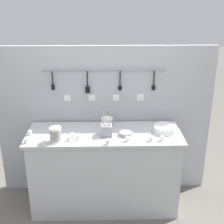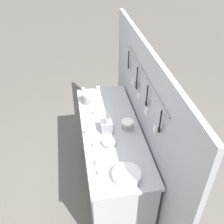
# 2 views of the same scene
# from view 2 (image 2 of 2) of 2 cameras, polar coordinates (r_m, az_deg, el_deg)

# --- Properties ---
(ground_plane) EXTENTS (20.00, 20.00, 0.00)m
(ground_plane) POSITION_cam_2_polar(r_m,az_deg,el_deg) (3.28, -0.13, -15.37)
(ground_plane) COLOR #666059
(counter) EXTENTS (1.59, 0.59, 0.88)m
(counter) POSITION_cam_2_polar(r_m,az_deg,el_deg) (2.95, -0.14, -10.12)
(counter) COLOR #B7BABC
(counter) RESTS_ON ground
(back_wall) EXTENTS (2.39, 0.08, 1.71)m
(back_wall) POSITION_cam_2_polar(r_m,az_deg,el_deg) (2.72, 6.69, -3.14)
(back_wall) COLOR #A8AAB2
(back_wall) RESTS_ON ground
(bowl_stack_wide_centre) EXTENTS (0.11, 0.11, 0.15)m
(bowl_stack_wide_centre) POSITION_cam_2_polar(r_m,az_deg,el_deg) (2.95, -5.27, 2.88)
(bowl_stack_wide_centre) COLOR white
(bowl_stack_wide_centre) RESTS_ON counter
(bowl_stack_tall_left) EXTENTS (0.12, 0.12, 0.10)m
(bowl_stack_tall_left) POSITION_cam_2_polar(r_m,az_deg,el_deg) (2.61, 3.36, -2.87)
(bowl_stack_tall_left) COLOR white
(bowl_stack_tall_left) RESTS_ON counter
(plate_stack) EXTENTS (0.24, 0.24, 0.06)m
(plate_stack) POSITION_cam_2_polar(r_m,az_deg,el_deg) (2.19, 3.20, -13.59)
(plate_stack) COLOR white
(plate_stack) RESTS_ON counter
(steel_mixing_bowl) EXTENTS (0.13, 0.13, 0.04)m
(steel_mixing_bowl) POSITION_cam_2_polar(r_m,az_deg,el_deg) (2.46, -0.71, -6.71)
(steel_mixing_bowl) COLOR #93969E
(steel_mixing_bowl) RESTS_ON counter
(cutlery_caddy) EXTENTS (0.11, 0.11, 0.28)m
(cutlery_caddy) POSITION_cam_2_polar(r_m,az_deg,el_deg) (2.58, -1.25, -3.09)
(cutlery_caddy) COLOR #93969E
(cutlery_caddy) RESTS_ON counter
(cup_edge_far) EXTENTS (0.04, 0.04, 0.05)m
(cup_edge_far) POSITION_cam_2_polar(r_m,az_deg,el_deg) (3.07, -6.69, 3.17)
(cup_edge_far) COLOR white
(cup_edge_far) RESTS_ON counter
(cup_centre) EXTENTS (0.04, 0.04, 0.05)m
(cup_centre) POSITION_cam_2_polar(r_m,az_deg,el_deg) (2.81, -3.73, -0.21)
(cup_centre) COLOR white
(cup_centre) RESTS_ON counter
(cup_mid_row) EXTENTS (0.04, 0.04, 0.05)m
(cup_mid_row) POSITION_cam_2_polar(r_m,az_deg,el_deg) (2.86, -3.23, 0.54)
(cup_mid_row) COLOR white
(cup_mid_row) RESTS_ON counter
(cup_back_left) EXTENTS (0.04, 0.04, 0.05)m
(cup_back_left) POSITION_cam_2_polar(r_m,az_deg,el_deg) (2.28, -3.09, -11.08)
(cup_back_left) COLOR white
(cup_back_left) RESTS_ON counter
(cup_front_right) EXTENTS (0.04, 0.04, 0.05)m
(cup_front_right) POSITION_cam_2_polar(r_m,az_deg,el_deg) (2.44, -3.81, -7.14)
(cup_front_right) COLOR white
(cup_front_right) RESTS_ON counter
(cup_by_caddy) EXTENTS (0.04, 0.04, 0.05)m
(cup_by_caddy) POSITION_cam_2_polar(r_m,az_deg,el_deg) (2.21, -2.60, -13.15)
(cup_by_caddy) COLOR white
(cup_by_caddy) RESTS_ON counter
(cup_edge_near) EXTENTS (0.04, 0.04, 0.05)m
(cup_edge_near) POSITION_cam_2_polar(r_m,az_deg,el_deg) (3.23, -3.07, 5.19)
(cup_edge_near) COLOR white
(cup_edge_near) RESTS_ON counter
(cup_beside_plates) EXTENTS (0.04, 0.04, 0.05)m
(cup_beside_plates) POSITION_cam_2_polar(r_m,az_deg,el_deg) (2.88, -4.71, 0.72)
(cup_beside_plates) COLOR white
(cup_beside_plates) RESTS_ON counter
(cup_front_left) EXTENTS (0.04, 0.04, 0.05)m
(cup_front_left) POSITION_cam_2_polar(r_m,az_deg,el_deg) (2.58, -5.58, -4.37)
(cup_front_left) COLOR white
(cup_front_left) RESTS_ON counter
(cup_back_right) EXTENTS (0.04, 0.04, 0.05)m
(cup_back_right) POSITION_cam_2_polar(r_m,az_deg,el_deg) (3.21, -6.24, 4.85)
(cup_back_right) COLOR white
(cup_back_right) RESTS_ON counter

